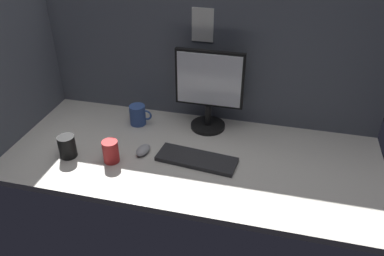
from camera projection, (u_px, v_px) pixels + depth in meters
ground_plane at (188, 155)px, 186.73cm from camera, size 180.00×80.00×3.00cm
cubicle_wall_back at (206, 49)px, 196.41cm from camera, size 180.00×5.50×76.03cm
cubicle_wall_side at (9, 61)px, 183.37cm from camera, size 5.00×80.00×76.03cm
monitor at (209, 88)px, 193.62cm from camera, size 34.44×18.00×42.05cm
keyboard at (197, 159)px, 179.54cm from camera, size 38.17×16.84×2.00cm
mouse at (143, 150)px, 184.50cm from camera, size 7.03×10.36×3.40cm
mug_ceramic_blue at (138, 115)px, 205.19cm from camera, size 12.03×8.36×10.78cm
mug_red_plastic at (111, 151)px, 177.29cm from camera, size 7.33×7.33×10.76cm
mug_black_travel at (67, 146)px, 180.63cm from camera, size 8.00×8.00×10.76cm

